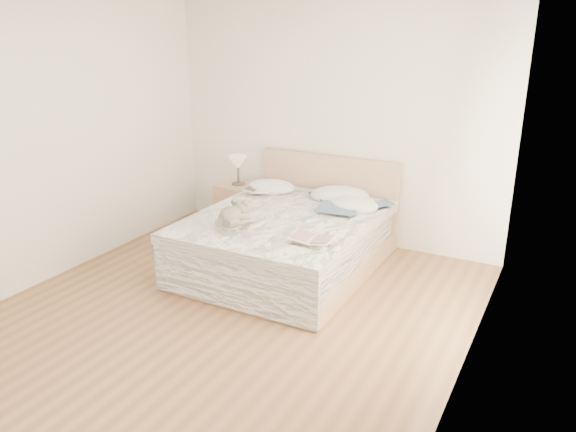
% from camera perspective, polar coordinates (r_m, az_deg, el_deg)
% --- Properties ---
extents(floor, '(4.00, 4.50, 0.00)m').
position_cam_1_polar(floor, '(5.04, -6.36, -10.03)').
color(floor, brown).
rests_on(floor, ground).
extents(wall_back, '(4.00, 0.02, 2.70)m').
position_cam_1_polar(wall_back, '(6.48, 4.54, 9.29)').
color(wall_back, white).
rests_on(wall_back, ground).
extents(wall_left, '(0.02, 4.50, 2.70)m').
position_cam_1_polar(wall_left, '(5.90, -23.28, 6.85)').
color(wall_left, white).
rests_on(wall_left, ground).
extents(wall_right, '(0.02, 4.50, 2.70)m').
position_cam_1_polar(wall_right, '(3.81, 18.62, 1.36)').
color(wall_right, white).
rests_on(wall_right, ground).
extents(window, '(0.02, 1.30, 1.10)m').
position_cam_1_polar(window, '(4.07, 19.35, 3.85)').
color(window, white).
rests_on(window, wall_right).
extents(bed, '(1.72, 2.14, 1.00)m').
position_cam_1_polar(bed, '(5.84, 0.09, -2.41)').
color(bed, tan).
rests_on(bed, floor).
extents(nightstand, '(0.52, 0.48, 0.56)m').
position_cam_1_polar(nightstand, '(7.01, -5.19, 1.01)').
color(nightstand, tan).
rests_on(nightstand, floor).
extents(table_lamp, '(0.23, 0.23, 0.36)m').
position_cam_1_polar(table_lamp, '(6.86, -5.11, 5.28)').
color(table_lamp, '#48433F').
rests_on(table_lamp, nightstand).
extents(pillow_left, '(0.60, 0.45, 0.17)m').
position_cam_1_polar(pillow_left, '(6.51, -1.69, 2.98)').
color(pillow_left, white).
rests_on(pillow_left, bed).
extents(pillow_middle, '(0.75, 0.63, 0.19)m').
position_cam_1_polar(pillow_middle, '(6.21, 5.27, 2.10)').
color(pillow_middle, white).
rests_on(pillow_middle, bed).
extents(pillow_right, '(0.58, 0.44, 0.16)m').
position_cam_1_polar(pillow_right, '(5.92, 6.73, 1.19)').
color(pillow_right, white).
rests_on(pillow_right, bed).
extents(blouse, '(0.72, 0.76, 0.03)m').
position_cam_1_polar(blouse, '(5.93, 5.49, 1.16)').
color(blouse, '#2F4762').
rests_on(blouse, bed).
extents(photo_book, '(0.34, 0.23, 0.03)m').
position_cam_1_polar(photo_book, '(6.40, -2.94, 2.59)').
color(photo_book, white).
rests_on(photo_book, bed).
extents(childrens_book, '(0.41, 0.29, 0.03)m').
position_cam_1_polar(childrens_book, '(4.97, 2.48, -2.35)').
color(childrens_book, beige).
rests_on(childrens_book, bed).
extents(teddy_bear, '(0.32, 0.41, 0.20)m').
position_cam_1_polar(teddy_bear, '(5.33, -5.89, -0.68)').
color(teddy_bear, '#645C4F').
rests_on(teddy_bear, bed).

